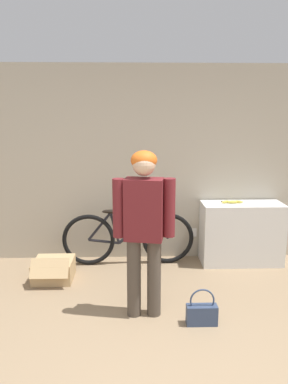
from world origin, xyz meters
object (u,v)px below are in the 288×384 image
(cardboard_box, at_px, (54,270))
(handbag, at_px, (202,313))
(person, at_px, (144,220))
(bicycle, at_px, (128,238))
(banana, at_px, (232,202))

(cardboard_box, bearing_deg, handbag, -32.73)
(person, relative_size, bicycle, 0.94)
(bicycle, distance_m, banana, 1.44)
(bicycle, distance_m, cardboard_box, 1.03)
(banana, xyz_separation_m, handbag, (-0.65, -1.51, -0.72))
(person, distance_m, cardboard_box, 1.60)
(person, height_order, banana, person)
(bicycle, bearing_deg, person, -84.22)
(cardboard_box, bearing_deg, person, -38.13)
(person, bearing_deg, bicycle, 107.90)
(bicycle, bearing_deg, handbag, -66.15)
(person, xyz_separation_m, bicycle, (-0.17, 1.29, -0.62))
(bicycle, xyz_separation_m, cardboard_box, (-0.90, -0.46, -0.24))
(handbag, distance_m, cardboard_box, 1.91)
(person, xyz_separation_m, handbag, (0.54, -0.20, -0.87))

